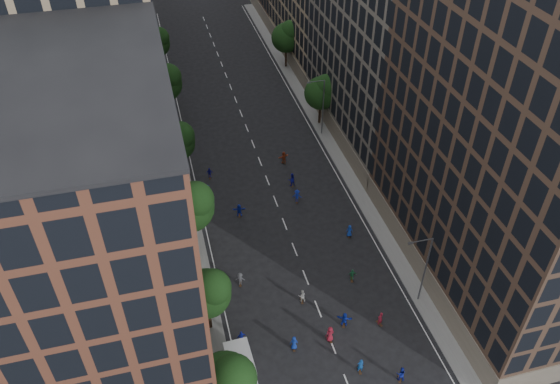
{
  "coord_description": "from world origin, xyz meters",
  "views": [
    {
      "loc": [
        -12.99,
        -20.59,
        45.36
      ],
      "look_at": [
        0.4,
        30.78,
        2.0
      ],
      "focal_mm": 35.0,
      "sensor_mm": 36.0,
      "label": 1
    }
  ],
  "objects_px": {
    "cargo_van": "(241,370)",
    "skater_0": "(294,343)",
    "streetlamp_far": "(322,104)",
    "streetlamp_near": "(424,267)",
    "skater_1": "(360,366)",
    "skater_2": "(401,374)"
  },
  "relations": [
    {
      "from": "streetlamp_near",
      "to": "cargo_van",
      "type": "height_order",
      "value": "streetlamp_near"
    },
    {
      "from": "skater_2",
      "to": "cargo_van",
      "type": "bearing_deg",
      "value": 5.51
    },
    {
      "from": "cargo_van",
      "to": "skater_1",
      "type": "distance_m",
      "value": 11.02
    },
    {
      "from": "streetlamp_near",
      "to": "skater_0",
      "type": "relative_size",
      "value": 5.54
    },
    {
      "from": "streetlamp_far",
      "to": "skater_0",
      "type": "height_order",
      "value": "streetlamp_far"
    },
    {
      "from": "streetlamp_near",
      "to": "streetlamp_far",
      "type": "distance_m",
      "value": 33.0
    },
    {
      "from": "cargo_van",
      "to": "skater_0",
      "type": "relative_size",
      "value": 3.24
    },
    {
      "from": "streetlamp_near",
      "to": "skater_1",
      "type": "bearing_deg",
      "value": -143.91
    },
    {
      "from": "skater_2",
      "to": "streetlamp_near",
      "type": "bearing_deg",
      "value": -104.16
    },
    {
      "from": "streetlamp_far",
      "to": "cargo_van",
      "type": "xyz_separation_m",
      "value": [
        -19.67,
        -37.53,
        -3.7
      ]
    },
    {
      "from": "streetlamp_far",
      "to": "skater_1",
      "type": "xyz_separation_m",
      "value": [
        -8.83,
        -39.44,
        -4.31
      ]
    },
    {
      "from": "streetlamp_far",
      "to": "skater_1",
      "type": "height_order",
      "value": "streetlamp_far"
    },
    {
      "from": "streetlamp_near",
      "to": "skater_1",
      "type": "xyz_separation_m",
      "value": [
        -8.83,
        -6.44,
        -4.31
      ]
    },
    {
      "from": "cargo_van",
      "to": "skater_2",
      "type": "xyz_separation_m",
      "value": [
        14.11,
        -3.65,
        -0.61
      ]
    },
    {
      "from": "streetlamp_far",
      "to": "skater_2",
      "type": "xyz_separation_m",
      "value": [
        -5.56,
        -41.19,
        -4.31
      ]
    },
    {
      "from": "streetlamp_near",
      "to": "streetlamp_far",
      "type": "bearing_deg",
      "value": 90.0
    },
    {
      "from": "streetlamp_far",
      "to": "cargo_van",
      "type": "distance_m",
      "value": 42.54
    },
    {
      "from": "cargo_van",
      "to": "skater_0",
      "type": "xyz_separation_m",
      "value": [
        5.55,
        2.05,
        -0.65
      ]
    },
    {
      "from": "streetlamp_near",
      "to": "skater_0",
      "type": "bearing_deg",
      "value": -170.03
    },
    {
      "from": "streetlamp_near",
      "to": "skater_0",
      "type": "xyz_separation_m",
      "value": [
        -14.12,
        -2.48,
        -4.35
      ]
    },
    {
      "from": "skater_2",
      "to": "skater_0",
      "type": "bearing_deg",
      "value": -13.67
    },
    {
      "from": "streetlamp_far",
      "to": "cargo_van",
      "type": "bearing_deg",
      "value": -117.66
    }
  ]
}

